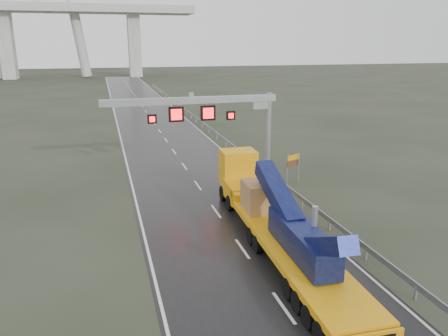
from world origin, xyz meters
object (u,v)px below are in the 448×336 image
object	(u,v)px
sign_gantry	(216,114)
exit_sign_pair	(293,163)
striped_barrier	(271,178)
heavy_haul_truck	(268,209)

from	to	relation	value
sign_gantry	exit_sign_pair	xyz separation A→B (m)	(5.78, -3.39, -3.88)
striped_barrier	sign_gantry	bearing A→B (deg)	129.49
exit_sign_pair	striped_barrier	size ratio (longest dim) A/B	2.24
heavy_haul_truck	exit_sign_pair	distance (m)	10.92
exit_sign_pair	sign_gantry	bearing A→B (deg)	125.29
sign_gantry	striped_barrier	size ratio (longest dim) A/B	13.45
exit_sign_pair	striped_barrier	xyz separation A→B (m)	(-1.88, 0.11, -1.18)
striped_barrier	heavy_haul_truck	bearing A→B (deg)	-123.25
sign_gantry	exit_sign_pair	world-z (taller)	sign_gantry
exit_sign_pair	striped_barrier	distance (m)	2.23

